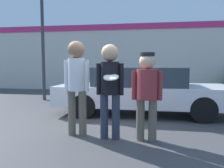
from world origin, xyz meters
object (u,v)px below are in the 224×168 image
object	(u,v)px
person_right	(147,88)
parked_car_near	(141,90)
person_middle_with_frisbee	(110,83)
person_left	(77,79)

from	to	relation	value
person_right	parked_car_near	bearing A→B (deg)	94.32
person_middle_with_frisbee	parked_car_near	bearing A→B (deg)	77.33
person_left	person_right	distance (m)	1.35
person_left	person_right	size ratio (longest dim) A/B	1.15
person_right	parked_car_near	xyz separation A→B (m)	(-0.17, 2.22, -0.29)
person_left	parked_car_near	size ratio (longest dim) A/B	0.39
person_middle_with_frisbee	person_right	size ratio (longest dim) A/B	1.10
person_left	parked_car_near	world-z (taller)	person_left
person_left	parked_car_near	bearing A→B (deg)	61.17
person_right	parked_car_near	distance (m)	2.24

